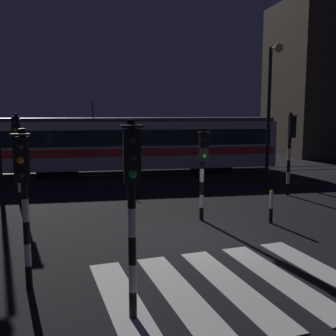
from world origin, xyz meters
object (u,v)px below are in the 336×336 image
at_px(traffic_light_corner_near_left, 24,185).
at_px(tram, 136,143).
at_px(traffic_light_median_centre, 203,161).
at_px(traffic_light_corner_far_left, 17,145).
at_px(bollard_island_edge, 271,206).
at_px(street_lamp_trackside_right, 271,96).
at_px(traffic_light_corner_far_right, 291,141).
at_px(traffic_light_kerb_mid_left, 132,191).

relative_size(traffic_light_corner_near_left, tram, 0.20).
distance_m(traffic_light_median_centre, tram, 11.04).
xyz_separation_m(traffic_light_corner_far_left, traffic_light_median_centre, (6.42, -3.51, -0.31)).
relative_size(traffic_light_corner_near_left, bollard_island_edge, 2.99).
distance_m(traffic_light_corner_near_left, street_lamp_trackside_right, 15.71).
xyz_separation_m(traffic_light_corner_near_left, bollard_island_edge, (7.07, 3.79, -1.63)).
distance_m(traffic_light_corner_near_left, traffic_light_corner_far_right, 12.41).
distance_m(traffic_light_corner_far_right, tram, 9.68).
bearing_deg(traffic_light_median_centre, street_lamp_trackside_right, 51.95).
xyz_separation_m(street_lamp_trackside_right, tram, (-6.59, 3.93, -2.67)).
distance_m(traffic_light_median_centre, bollard_island_edge, 2.69).
distance_m(traffic_light_corner_far_left, street_lamp_trackside_right, 12.63).
height_order(tram, bollard_island_edge, tram).
bearing_deg(traffic_light_kerb_mid_left, bollard_island_edge, 47.25).
distance_m(street_lamp_trackside_right, bollard_island_edge, 9.28).
bearing_deg(street_lamp_trackside_right, traffic_light_median_centre, -128.05).
distance_m(traffic_light_corner_near_left, tram, 15.93).
bearing_deg(traffic_light_kerb_mid_left, traffic_light_corner_far_right, 50.86).
xyz_separation_m(traffic_light_corner_far_right, tram, (-5.83, 7.70, -0.61)).
height_order(traffic_light_kerb_mid_left, bollard_island_edge, traffic_light_kerb_mid_left).
xyz_separation_m(tram, bollard_island_edge, (3.21, -11.66, -1.19)).
height_order(traffic_light_corner_far_left, traffic_light_median_centre, traffic_light_corner_far_left).
bearing_deg(tram, traffic_light_median_centre, -84.46).
relative_size(traffic_light_kerb_mid_left, tram, 0.21).
xyz_separation_m(traffic_light_corner_far_left, traffic_light_corner_near_left, (1.50, -7.97, -0.15)).
height_order(traffic_light_kerb_mid_left, street_lamp_trackside_right, street_lamp_trackside_right).
relative_size(traffic_light_corner_far_left, traffic_light_kerb_mid_left, 1.01).
distance_m(traffic_light_corner_far_right, bollard_island_edge, 5.08).
height_order(traffic_light_kerb_mid_left, tram, tram).
bearing_deg(traffic_light_median_centre, traffic_light_corner_far_left, 151.33).
bearing_deg(traffic_light_median_centre, traffic_light_corner_far_right, 34.60).
height_order(traffic_light_median_centre, street_lamp_trackside_right, street_lamp_trackside_right).
relative_size(traffic_light_median_centre, tram, 0.19).
relative_size(traffic_light_corner_near_left, street_lamp_trackside_right, 0.48).
xyz_separation_m(traffic_light_median_centre, bollard_island_edge, (2.15, -0.67, -1.47)).
xyz_separation_m(traffic_light_corner_near_left, tram, (3.86, 15.45, -0.44)).
height_order(traffic_light_median_centre, traffic_light_corner_far_right, traffic_light_corner_far_right).
bearing_deg(bollard_island_edge, traffic_light_kerb_mid_left, -132.75).
height_order(traffic_light_corner_near_left, bollard_island_edge, traffic_light_corner_near_left).
bearing_deg(traffic_light_corner_far_left, street_lamp_trackside_right, 16.53).
bearing_deg(traffic_light_corner_far_right, traffic_light_corner_far_left, 178.85).
relative_size(traffic_light_corner_far_right, bollard_island_edge, 3.22).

